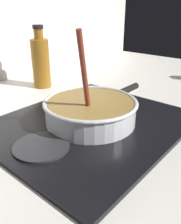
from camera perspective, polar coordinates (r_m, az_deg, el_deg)
ground at (r=0.58m, az=5.94°, el=-13.58°), size 2.40×1.60×0.04m
hob_plate at (r=0.72m, az=0.00°, el=-2.73°), size 0.56×0.48×0.01m
burner_ring at (r=0.71m, az=0.00°, el=-2.02°), size 0.17×0.17×0.01m
spare_burner at (r=0.61m, az=-11.54°, el=-7.95°), size 0.14×0.14×0.01m
cooking_pan at (r=0.70m, az=0.06°, el=0.43°), size 0.39×0.27×0.27m
sauce_bottle at (r=1.05m, az=-11.69°, el=11.58°), size 0.07×0.07×0.26m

